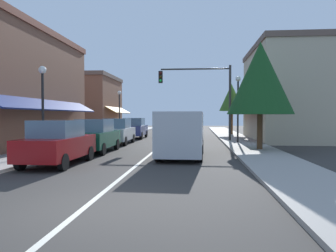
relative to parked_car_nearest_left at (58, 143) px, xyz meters
The scene contains 18 objects.
ground_plane 12.64m from the parked_car_nearest_left, 75.71° to the left, with size 80.00×80.00×0.00m, color #33302D.
sidewalk_left 12.48m from the parked_car_nearest_left, 101.05° to the left, with size 2.60×56.00×0.12m, color #A39E99.
sidewalk_right 14.98m from the parked_car_nearest_left, 54.83° to the left, with size 2.60×56.00×0.12m, color gray.
lane_center_stripe 12.64m from the parked_car_nearest_left, 75.71° to the left, with size 0.14×52.00×0.01m, color silver.
storefront_left_block 9.32m from the parked_car_nearest_left, 135.61° to the left, with size 6.66×14.20×7.35m.
storefront_right_block 19.32m from the parked_car_nearest_left, 48.11° to the left, with size 7.00×10.20×7.46m.
storefront_far_left 23.29m from the parked_car_nearest_left, 106.52° to the left, with size 7.13×8.20×6.36m.
parked_car_nearest_left is the anchor object (origin of this frame).
parked_car_second_left 4.42m from the parked_car_nearest_left, 89.02° to the left, with size 1.79×4.10×1.77m.
parked_car_third_left 9.38m from the parked_car_nearest_left, 89.86° to the left, with size 1.82×4.12×1.77m.
parked_car_far_left 15.12m from the parked_car_nearest_left, 89.72° to the left, with size 1.82×4.12×1.77m.
van_in_lane 5.59m from the parked_car_nearest_left, 31.61° to the left, with size 2.11×5.23×2.12m.
traffic_signal_mast_arm 13.85m from the parked_car_nearest_left, 63.46° to the left, with size 5.45×0.50×5.73m.
street_lamp_left_near 3.71m from the parked_car_nearest_left, 126.76° to the left, with size 0.36×0.36×4.31m.
street_lamp_right_mid 13.50m from the parked_car_nearest_left, 51.48° to the left, with size 0.36×0.36×4.69m.
street_lamp_left_far 17.78m from the parked_car_nearest_left, 96.07° to the left, with size 0.36×0.36×4.33m.
tree_right_near 11.03m from the parked_car_nearest_left, 32.81° to the left, with size 3.60×3.60×5.99m.
tree_right_far 22.28m from the parked_car_nearest_left, 66.30° to the left, with size 2.44×2.44×5.13m.
Camera 1 is at (2.37, -6.33, 1.94)m, focal length 34.14 mm.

